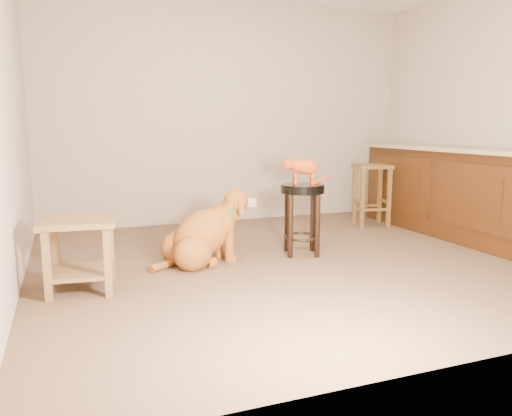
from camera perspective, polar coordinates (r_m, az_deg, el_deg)
name	(u,v)px	position (r m, az deg, el deg)	size (l,w,h in m)	color
floor	(305,260)	(4.38, 5.59, -5.94)	(4.50, 4.00, 0.01)	brown
room_shell	(308,61)	(4.26, 5.96, 16.37)	(4.54, 4.04, 2.62)	#A79886
cabinet_run	(459,195)	(5.65, 22.22, 1.42)	(0.70, 2.56, 0.94)	#3E1F0B
padded_stool	(302,205)	(4.49, 5.30, 0.36)	(0.41, 0.41, 0.64)	black
wood_stool	(371,194)	(5.94, 13.05, 1.57)	(0.47, 0.47, 0.71)	brown
side_table	(80,243)	(3.72, -19.47, -3.80)	(0.56, 0.56, 0.52)	brown
golden_retriever	(203,235)	(4.22, -6.05, -3.13)	(1.01, 0.58, 0.66)	brown
tabby_kitten	(302,167)	(4.45, 5.23, 4.67)	(0.45, 0.21, 0.28)	#A63810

